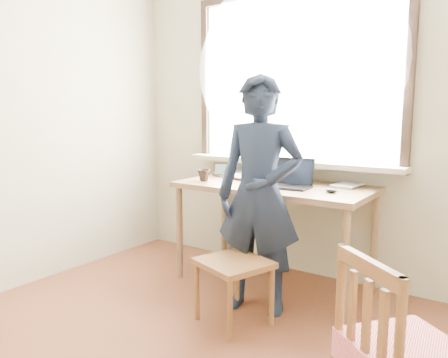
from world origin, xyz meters
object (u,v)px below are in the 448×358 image
Objects in this scene: mug_dark at (204,175)px; person at (259,195)px; desk at (274,195)px; laptop at (291,180)px; work_chair at (234,270)px; mug_white at (271,175)px.

person is at bearing -22.18° from mug_dark.
desk is at bearing 18.26° from mug_dark.
laptop is 0.64× the size of work_chair.
desk is at bearing 98.91° from work_chair.
mug_white is at bearing 99.26° from person.
person is at bearing -92.97° from laptop.
mug_dark is (-0.69, -0.14, -0.00)m from laptop.
laptop reaches higher than desk.
mug_dark is at bearing -168.46° from laptop.
desk is 12.37× the size of mug_white.
laptop is 0.84m from work_chair.
mug_dark is 0.06× the size of person.
mug_white is 1.19× the size of mug_dark.
mug_dark is at bearing 140.09° from work_chair.
work_chair is at bearing -39.91° from mug_dark.
desk is 2.91× the size of work_chair.
desk is at bearing 167.19° from laptop.
laptop is at bearing 11.54° from mug_dark.
work_chair is at bearing -107.26° from person.
laptop is 0.21× the size of person.
person reaches higher than work_chair.
person is (0.02, 0.27, 0.44)m from work_chair.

